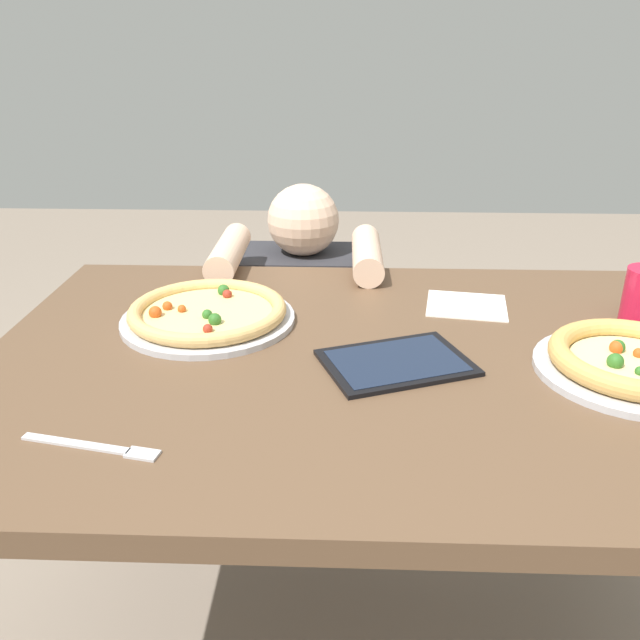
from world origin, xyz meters
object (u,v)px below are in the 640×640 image
at_px(pizza_near, 633,362).
at_px(fork, 97,447).
at_px(tablet, 396,362).
at_px(diner_seated, 304,352).
at_px(pizza_far, 208,313).

height_order(pizza_near, fork, pizza_near).
bearing_deg(tablet, pizza_near, -2.50).
bearing_deg(fork, diner_seated, 77.35).
bearing_deg(pizza_far, tablet, -25.28).
relative_size(pizza_far, fork, 1.66).
bearing_deg(diner_seated, pizza_near, -51.54).
xyz_separation_m(pizza_near, diner_seated, (-0.59, 0.74, -0.36)).
distance_m(pizza_near, fork, 0.84).
height_order(pizza_near, pizza_far, pizza_near).
bearing_deg(pizza_near, diner_seated, 128.46).
relative_size(pizza_near, diner_seated, 0.35).
height_order(pizza_far, fork, pizza_far).
xyz_separation_m(fork, tablet, (0.42, 0.26, 0.00)).
distance_m(pizza_far, tablet, 0.39).
bearing_deg(fork, pizza_far, 80.82).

